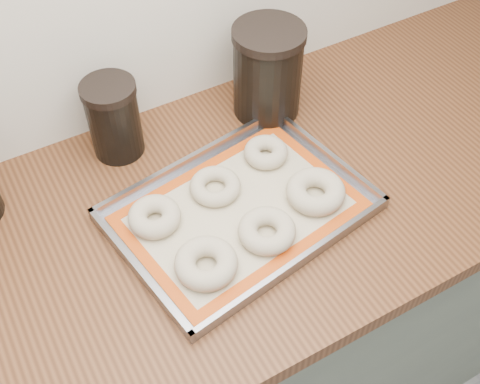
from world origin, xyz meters
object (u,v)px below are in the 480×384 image
bagel_front_left (206,263)px  baking_tray (240,210)px  bagel_back_right (266,152)px  canister_right (268,71)px  canister_mid (114,119)px  bagel_front_right (316,191)px  bagel_back_left (155,217)px  bagel_back_mid (215,186)px  bagel_front_mid (267,231)px

bagel_front_left → baking_tray: bearing=36.5°
bagel_back_right → canister_right: size_ratio=0.44×
canister_mid → canister_right: bearing=-7.2°
bagel_front_left → bagel_front_right: bearing=9.5°
bagel_back_left → canister_mid: size_ratio=0.59×
bagel_front_right → bagel_back_mid: bearing=145.5°
canister_mid → bagel_front_right: bearing=-48.9°
baking_tray → bagel_back_mid: bearing=104.3°
bagel_front_right → bagel_back_left: 0.31m
canister_right → bagel_back_right: bearing=-121.5°
bagel_back_right → bagel_back_mid: bearing=-167.1°
bagel_front_left → canister_mid: (-0.02, 0.36, 0.06)m
bagel_back_right → baking_tray: bearing=-139.9°
bagel_front_mid → canister_right: (0.18, 0.31, 0.08)m
bagel_front_right → bagel_front_mid: bearing=-165.3°
canister_right → bagel_back_mid: bearing=-142.5°
bagel_front_mid → bagel_front_left: bearing=-175.9°
bagel_front_left → canister_mid: canister_mid is taller
bagel_back_right → bagel_front_right: bearing=-79.3°
bagel_front_mid → bagel_back_left: size_ratio=1.07×
bagel_back_mid → canister_right: bearing=37.5°
bagel_front_left → bagel_back_left: bearing=104.1°
baking_tray → bagel_front_mid: bagel_front_mid is taller
bagel_front_right → bagel_back_mid: size_ratio=1.15×
bagel_front_left → bagel_back_right: bagel_front_left is taller
baking_tray → bagel_front_left: bearing=-143.5°
bagel_front_mid → bagel_back_mid: 0.15m
bagel_front_left → canister_right: canister_right is taller
bagel_back_left → canister_mid: canister_mid is taller
bagel_front_left → bagel_back_mid: bagel_front_left is taller
bagel_back_left → canister_mid: 0.23m
bagel_back_right → canister_right: 0.18m
baking_tray → bagel_back_right: (0.12, 0.10, 0.01)m
baking_tray → bagel_back_mid: 0.07m
bagel_back_left → bagel_back_mid: (0.13, 0.01, -0.00)m
bagel_front_mid → bagel_back_mid: bagel_front_mid is taller
bagel_front_mid → canister_mid: bearing=112.6°
bagel_back_right → canister_mid: bearing=144.7°
bagel_front_right → bagel_back_right: bagel_front_right is taller
bagel_front_mid → canister_right: canister_right is taller
bagel_front_right → bagel_back_mid: (-0.16, 0.11, -0.00)m
baking_tray → bagel_back_mid: size_ratio=5.12×
bagel_front_right → bagel_back_left: (-0.29, 0.10, -0.00)m
bagel_back_left → bagel_back_mid: bagel_back_left is taller
bagel_back_right → canister_right: bearing=58.5°
bagel_front_mid → baking_tray: bearing=99.5°
bagel_front_left → bagel_front_mid: bagel_front_left is taller
bagel_front_right → bagel_back_left: size_ratio=1.15×
canister_mid → canister_right: canister_right is taller
bagel_front_mid → canister_right: 0.37m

